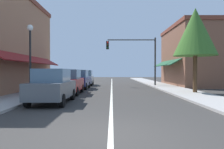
{
  "coord_description": "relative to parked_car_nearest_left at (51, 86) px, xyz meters",
  "views": [
    {
      "loc": [
        0.03,
        -5.71,
        1.64
      ],
      "look_at": [
        0.12,
        14.34,
        1.36
      ],
      "focal_mm": 35.93,
      "sensor_mm": 36.0,
      "label": 1
    }
  ],
  "objects": [
    {
      "name": "storefront_right_block",
      "position": [
        12.64,
        14.22,
        2.53
      ],
      "size": [
        6.95,
        10.2,
        6.81
      ],
      "color": "brown",
      "rests_on": "ground"
    },
    {
      "name": "lane_center_stripe",
      "position": [
        3.03,
        12.22,
        -0.88
      ],
      "size": [
        0.14,
        52.0,
        0.01
      ],
      "primitive_type": "cube",
      "color": "silver",
      "rests_on": "ground"
    },
    {
      "name": "parked_car_far_left",
      "position": [
        -0.05,
        14.57,
        0.0
      ],
      "size": [
        1.87,
        4.14,
        1.77
      ],
      "rotation": [
        0.0,
        0.0,
        0.03
      ],
      "color": "#B7BABF",
      "rests_on": "ground"
    },
    {
      "name": "parked_car_nearest_left",
      "position": [
        0.0,
        0.0,
        0.0
      ],
      "size": [
        1.78,
        4.1,
        1.77
      ],
      "rotation": [
        0.0,
        0.0,
        -0.0
      ],
      "color": "#4C5156",
      "rests_on": "ground"
    },
    {
      "name": "parked_car_second_left",
      "position": [
        -0.07,
        4.56,
        0.0
      ],
      "size": [
        1.79,
        4.1,
        1.77
      ],
      "rotation": [
        0.0,
        0.0,
        -0.0
      ],
      "color": "maroon",
      "rests_on": "ground"
    },
    {
      "name": "tree_right_near",
      "position": [
        9.1,
        4.76,
        3.6
      ],
      "size": [
        3.14,
        3.14,
        6.23
      ],
      "color": "#4C331E",
      "rests_on": "ground"
    },
    {
      "name": "parked_car_third_left",
      "position": [
        -0.03,
        9.41,
        0.0
      ],
      "size": [
        1.82,
        4.12,
        1.77
      ],
      "rotation": [
        0.0,
        0.0,
        -0.01
      ],
      "color": "navy",
      "rests_on": "ground"
    },
    {
      "name": "street_lamp_left_near",
      "position": [
        -1.85,
        1.96,
        2.14
      ],
      "size": [
        0.36,
        0.36,
        4.44
      ],
      "color": "black",
      "rests_on": "ground"
    },
    {
      "name": "sidewalk_left",
      "position": [
        -2.47,
        12.22,
        -0.82
      ],
      "size": [
        2.6,
        56.0,
        0.12
      ],
      "primitive_type": "cube",
      "color": "#A39E99",
      "rests_on": "ground"
    },
    {
      "name": "traffic_signal_mast_arm",
      "position": [
        5.86,
        13.16,
        2.83
      ],
      "size": [
        5.5,
        0.5,
        5.36
      ],
      "color": "#333333",
      "rests_on": "ground"
    },
    {
      "name": "sidewalk_right",
      "position": [
        8.53,
        12.22,
        -0.82
      ],
      "size": [
        2.6,
        56.0,
        0.12
      ],
      "primitive_type": "cube",
      "color": "#A39E99",
      "rests_on": "ground"
    },
    {
      "name": "ground_plane",
      "position": [
        3.03,
        12.22,
        -0.88
      ],
      "size": [
        80.0,
        80.0,
        0.0
      ],
      "primitive_type": "plane",
      "color": "#33302D"
    }
  ]
}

